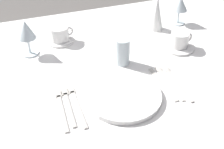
% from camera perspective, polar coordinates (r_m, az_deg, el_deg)
% --- Properties ---
extents(dining_table, '(1.80, 1.11, 0.74)m').
position_cam_1_polar(dining_table, '(1.28, -1.98, -1.58)').
color(dining_table, white).
rests_on(dining_table, ground).
extents(dinner_plate, '(0.27, 0.27, 0.02)m').
position_cam_1_polar(dinner_plate, '(1.07, 2.14, -4.10)').
color(dinner_plate, white).
rests_on(dinner_plate, dining_table).
extents(fork_outer, '(0.02, 0.23, 0.00)m').
position_cam_1_polar(fork_outer, '(1.06, -6.75, -5.58)').
color(fork_outer, beige).
rests_on(fork_outer, dining_table).
extents(fork_inner, '(0.03, 0.21, 0.00)m').
position_cam_1_polar(fork_inner, '(1.06, -8.35, -5.67)').
color(fork_inner, beige).
rests_on(fork_inner, dining_table).
extents(fork_salad, '(0.03, 0.22, 0.00)m').
position_cam_1_polar(fork_salad, '(1.05, -9.64, -6.28)').
color(fork_salad, beige).
rests_on(fork_salad, dining_table).
extents(dinner_knife, '(0.02, 0.21, 0.00)m').
position_cam_1_polar(dinner_knife, '(1.15, 9.76, -1.92)').
color(dinner_knife, beige).
rests_on(dinner_knife, dining_table).
extents(spoon_soup, '(0.03, 0.23, 0.01)m').
position_cam_1_polar(spoon_soup, '(1.18, 10.25, -0.70)').
color(spoon_soup, beige).
rests_on(spoon_soup, dining_table).
extents(spoon_dessert, '(0.03, 0.23, 0.01)m').
position_cam_1_polar(spoon_dessert, '(1.18, 11.76, -0.80)').
color(spoon_dessert, beige).
rests_on(spoon_dessert, dining_table).
extents(saucer_left, '(0.14, 0.14, 0.01)m').
position_cam_1_polar(saucer_left, '(1.38, 12.55, 5.14)').
color(saucer_left, white).
rests_on(saucer_left, dining_table).
extents(coffee_cup_left, '(0.10, 0.08, 0.07)m').
position_cam_1_polar(coffee_cup_left, '(1.36, 12.82, 6.53)').
color(coffee_cup_left, white).
rests_on(coffee_cup_left, saucer_left).
extents(saucer_right, '(0.13, 0.13, 0.01)m').
position_cam_1_polar(saucer_right, '(1.42, -9.84, 6.40)').
color(saucer_right, white).
rests_on(saucer_right, dining_table).
extents(coffee_cup_right, '(0.11, 0.09, 0.06)m').
position_cam_1_polar(coffee_cup_right, '(1.40, -9.93, 7.74)').
color(coffee_cup_right, white).
rests_on(coffee_cup_right, saucer_right).
extents(wine_glass_centre, '(0.08, 0.08, 0.16)m').
position_cam_1_polar(wine_glass_centre, '(1.30, -16.03, 7.91)').
color(wine_glass_centre, silver).
rests_on(wine_glass_centre, dining_table).
extents(wine_glass_left, '(0.08, 0.08, 0.14)m').
position_cam_1_polar(wine_glass_left, '(1.55, 12.83, 12.85)').
color(wine_glass_left, silver).
rests_on(wine_glass_left, dining_table).
extents(drink_tumbler, '(0.06, 0.06, 0.11)m').
position_cam_1_polar(drink_tumbler, '(1.23, 1.92, 4.25)').
color(drink_tumbler, silver).
rests_on(drink_tumbler, dining_table).
extents(napkin_folded, '(0.07, 0.07, 0.17)m').
position_cam_1_polar(napkin_folded, '(1.48, 8.50, 11.48)').
color(napkin_folded, white).
rests_on(napkin_folded, dining_table).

